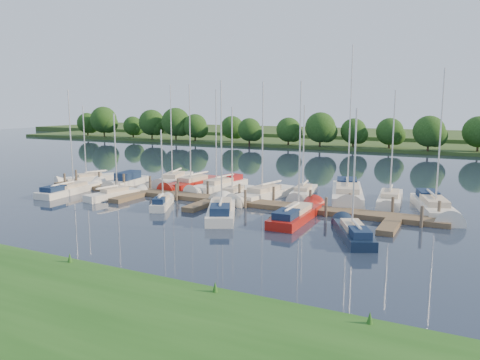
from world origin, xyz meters
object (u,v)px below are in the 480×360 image
at_px(sailboat_n_5, 233,194).
at_px(sailboat_s_2, 162,204).
at_px(dock, 213,201).
at_px(motorboat, 127,182).
at_px(sailboat_n_0, 88,179).

distance_m(sailboat_n_5, sailboat_s_2, 7.76).
relative_size(dock, motorboat, 6.00).
distance_m(motorboat, sailboat_n_5, 13.44).
height_order(motorboat, sailboat_s_2, sailboat_s_2).
xyz_separation_m(sailboat_n_0, sailboat_n_5, (19.45, -0.53, 0.00)).
bearing_deg(sailboat_s_2, motorboat, 119.20).
xyz_separation_m(dock, sailboat_s_2, (-3.08, -3.55, 0.12)).
distance_m(dock, sailboat_n_5, 3.44).
height_order(sailboat_n_0, sailboat_n_5, sailboat_n_0).
height_order(dock, motorboat, motorboat).
distance_m(dock, motorboat, 13.62).
xyz_separation_m(motorboat, sailboat_n_5, (13.43, -0.24, -0.11)).
bearing_deg(motorboat, sailboat_n_5, 172.49).
xyz_separation_m(dock, sailboat_n_0, (-19.14, 3.95, 0.07)).
xyz_separation_m(sailboat_n_0, motorboat, (6.02, -0.29, 0.11)).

